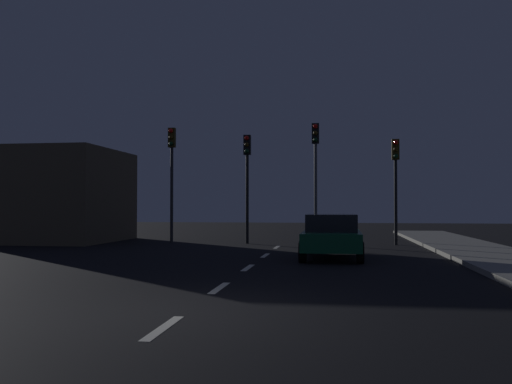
% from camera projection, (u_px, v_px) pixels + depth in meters
% --- Properties ---
extents(ground_plane, '(80.00, 80.00, 0.00)m').
position_uv_depth(ground_plane, '(251.00, 265.00, 15.89)').
color(ground_plane, black).
extents(lane_stripe_nearest, '(0.16, 1.60, 0.01)m').
position_uv_depth(lane_stripe_nearest, '(163.00, 328.00, 7.77)').
color(lane_stripe_nearest, silver).
rests_on(lane_stripe_nearest, ground_plane).
extents(lane_stripe_second, '(0.16, 1.60, 0.01)m').
position_uv_depth(lane_stripe_second, '(219.00, 288.00, 11.54)').
color(lane_stripe_second, silver).
rests_on(lane_stripe_second, ground_plane).
extents(lane_stripe_third, '(0.16, 1.60, 0.01)m').
position_uv_depth(lane_stripe_third, '(248.00, 268.00, 15.30)').
color(lane_stripe_third, silver).
rests_on(lane_stripe_third, ground_plane).
extents(lane_stripe_fourth, '(0.16, 1.60, 0.01)m').
position_uv_depth(lane_stripe_fourth, '(265.00, 255.00, 19.06)').
color(lane_stripe_fourth, silver).
rests_on(lane_stripe_fourth, ground_plane).
extents(lane_stripe_fifth, '(0.16, 1.60, 0.01)m').
position_uv_depth(lane_stripe_fifth, '(277.00, 247.00, 22.82)').
color(lane_stripe_fifth, silver).
rests_on(lane_stripe_fifth, ground_plane).
extents(traffic_signal_far_left, '(0.32, 0.38, 5.31)m').
position_uv_depth(traffic_signal_far_left, '(172.00, 163.00, 25.57)').
color(traffic_signal_far_left, '#2D2D30').
rests_on(traffic_signal_far_left, ground_plane).
extents(traffic_signal_center_left, '(0.32, 0.38, 4.92)m').
position_uv_depth(traffic_signal_center_left, '(247.00, 167.00, 25.07)').
color(traffic_signal_center_left, black).
rests_on(traffic_signal_center_left, ground_plane).
extents(traffic_signal_center_right, '(0.32, 0.38, 5.38)m').
position_uv_depth(traffic_signal_center_right, '(316.00, 160.00, 24.64)').
color(traffic_signal_center_right, '#4C4C51').
rests_on(traffic_signal_center_right, ground_plane).
extents(traffic_signal_far_right, '(0.32, 0.38, 4.62)m').
position_uv_depth(traffic_signal_far_right, '(396.00, 170.00, 24.13)').
color(traffic_signal_far_right, black).
rests_on(traffic_signal_far_right, ground_plane).
extents(car_stopped_ahead, '(1.95, 4.42, 1.44)m').
position_uv_depth(car_stopped_ahead, '(332.00, 236.00, 18.17)').
color(car_stopped_ahead, '#0F4C2D').
rests_on(car_stopped_ahead, ground_plane).
extents(storefront_left, '(5.45, 6.13, 4.38)m').
position_uv_depth(storefront_left, '(60.00, 196.00, 26.69)').
color(storefront_left, brown).
rests_on(storefront_left, ground_plane).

